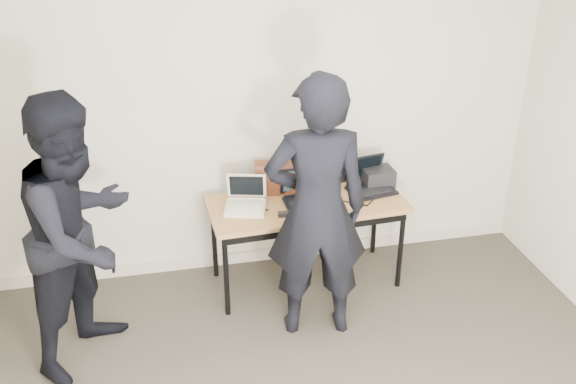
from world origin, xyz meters
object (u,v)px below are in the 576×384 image
object	(u,v)px
laptop_beige	(246,202)
leather_satchel	(278,177)
person_observer	(81,233)
laptop_center	(305,195)
equipment_box	(378,177)
laptop_right	(368,182)
person_typist	(317,210)
desk	(307,210)

from	to	relation	value
laptop_beige	leather_satchel	size ratio (longest dim) A/B	0.93
leather_satchel	person_observer	size ratio (longest dim) A/B	0.21
laptop_center	equipment_box	size ratio (longest dim) A/B	1.43
laptop_right	leather_satchel	world-z (taller)	laptop_right
equipment_box	person_typist	world-z (taller)	person_typist
desk	equipment_box	distance (m)	0.67
desk	laptop_center	xyz separation A→B (m)	(-0.01, 0.03, 0.12)
laptop_center	person_typist	world-z (taller)	person_typist
laptop_beige	equipment_box	size ratio (longest dim) A/B	1.50
laptop_beige	person_typist	bearing A→B (deg)	-41.28
laptop_beige	person_typist	distance (m)	0.72
person_typist	person_observer	world-z (taller)	person_typist
desk	laptop_beige	distance (m)	0.48
desk	laptop_center	size ratio (longest dim) A/B	4.52
laptop_beige	desk	bearing A→B (deg)	12.40
desk	equipment_box	size ratio (longest dim) A/B	6.46
laptop_right	equipment_box	bearing A→B (deg)	19.82
laptop_right	leather_satchel	distance (m)	0.72
laptop_right	person_typist	bearing A→B (deg)	-141.89
leather_satchel	desk	bearing A→B (deg)	-41.72
equipment_box	person_typist	bearing A→B (deg)	-133.17
leather_satchel	person_observer	world-z (taller)	person_observer
laptop_beige	laptop_center	distance (m)	0.46
laptop_center	person_typist	bearing A→B (deg)	-97.92
desk	person_observer	xyz separation A→B (m)	(-1.60, -0.49, 0.27)
laptop_center	desk	bearing A→B (deg)	-64.61
laptop_beige	laptop_right	bearing A→B (deg)	20.71
laptop_right	equipment_box	xyz separation A→B (m)	(0.10, 0.06, 0.01)
laptop_center	person_typist	size ratio (longest dim) A/B	0.18
laptop_beige	leather_satchel	bearing A→B (deg)	50.42
desk	laptop_beige	xyz separation A→B (m)	(-0.47, 0.01, 0.11)
laptop_center	laptop_right	distance (m)	0.55
equipment_box	laptop_beige	bearing A→B (deg)	-170.75
person_observer	equipment_box	bearing A→B (deg)	-38.36
leather_satchel	equipment_box	world-z (taller)	leather_satchel
laptop_right	equipment_box	distance (m)	0.12
laptop_right	person_observer	size ratio (longest dim) A/B	0.22
person_observer	laptop_beige	bearing A→B (deg)	-31.39
desk	laptop_right	size ratio (longest dim) A/B	3.79
desk	laptop_right	bearing A→B (deg)	10.78
desk	person_observer	size ratio (longest dim) A/B	0.82
laptop_center	laptop_right	world-z (taller)	laptop_right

